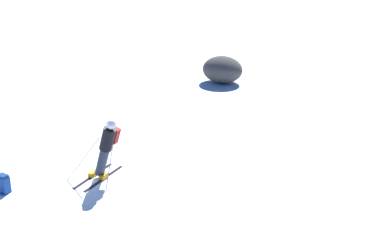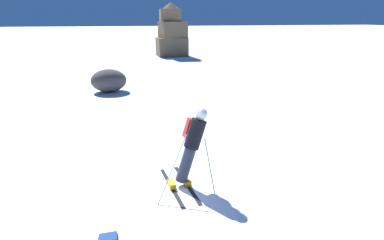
# 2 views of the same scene
# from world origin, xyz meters

# --- Properties ---
(ground_plane) EXTENTS (300.00, 300.00, 0.00)m
(ground_plane) POSITION_xyz_m (0.00, 0.00, 0.00)
(ground_plane) COLOR white
(skier) EXTENTS (1.29, 1.77, 1.83)m
(skier) POSITION_xyz_m (1.29, 0.05, 1.01)
(skier) COLOR black
(skier) RESTS_ON ground
(rock_pillar) EXTENTS (2.88, 2.53, 5.10)m
(rock_pillar) POSITION_xyz_m (5.78, 24.26, 2.14)
(rock_pillar) COLOR brown
(rock_pillar) RESTS_ON ground
(exposed_boulder_0) EXTENTS (1.78, 1.51, 1.16)m
(exposed_boulder_0) POSITION_xyz_m (-0.45, 9.92, 0.58)
(exposed_boulder_0) COLOR #4C4742
(exposed_boulder_0) RESTS_ON ground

